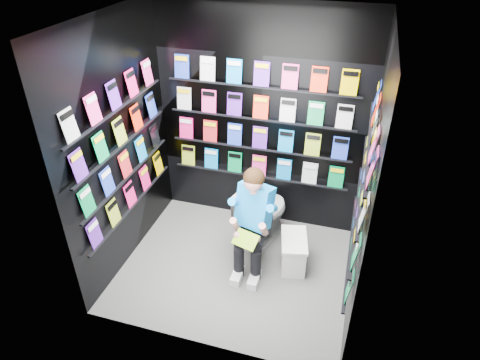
% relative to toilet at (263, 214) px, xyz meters
% --- Properties ---
extents(floor, '(2.40, 2.40, 0.00)m').
position_rel_toilet_xyz_m(floor, '(-0.16, -0.56, -0.37)').
color(floor, '#595956').
rests_on(floor, ground).
extents(ceiling, '(2.40, 2.40, 0.00)m').
position_rel_toilet_xyz_m(ceiling, '(-0.16, -0.56, 2.23)').
color(ceiling, white).
rests_on(ceiling, floor).
extents(wall_back, '(2.40, 0.04, 2.60)m').
position_rel_toilet_xyz_m(wall_back, '(-0.16, 0.44, 0.93)').
color(wall_back, black).
rests_on(wall_back, floor).
extents(wall_front, '(2.40, 0.04, 2.60)m').
position_rel_toilet_xyz_m(wall_front, '(-0.16, -1.56, 0.93)').
color(wall_front, black).
rests_on(wall_front, floor).
extents(wall_left, '(0.04, 2.00, 2.60)m').
position_rel_toilet_xyz_m(wall_left, '(-1.36, -0.56, 0.93)').
color(wall_left, black).
rests_on(wall_left, floor).
extents(wall_right, '(0.04, 2.00, 2.60)m').
position_rel_toilet_xyz_m(wall_right, '(1.04, -0.56, 0.93)').
color(wall_right, black).
rests_on(wall_right, floor).
extents(comics_back, '(2.10, 0.06, 1.37)m').
position_rel_toilet_xyz_m(comics_back, '(-0.16, 0.41, 0.94)').
color(comics_back, '#F11A72').
rests_on(comics_back, wall_back).
extents(comics_left, '(0.06, 1.70, 1.37)m').
position_rel_toilet_xyz_m(comics_left, '(-1.33, -0.56, 0.94)').
color(comics_left, '#F11A72').
rests_on(comics_left, wall_left).
extents(comics_right, '(0.06, 1.70, 1.37)m').
position_rel_toilet_xyz_m(comics_right, '(1.01, -0.56, 0.94)').
color(comics_right, '#F11A72').
rests_on(comics_right, wall_right).
extents(toilet, '(0.62, 0.84, 0.73)m').
position_rel_toilet_xyz_m(toilet, '(0.00, 0.00, 0.00)').
color(toilet, silver).
rests_on(toilet, floor).
extents(longbox, '(0.33, 0.49, 0.33)m').
position_rel_toilet_xyz_m(longbox, '(0.42, -0.33, -0.20)').
color(longbox, white).
rests_on(longbox, floor).
extents(longbox_lid, '(0.36, 0.51, 0.03)m').
position_rel_toilet_xyz_m(longbox_lid, '(0.42, -0.33, -0.02)').
color(longbox_lid, white).
rests_on(longbox_lid, longbox).
extents(reader, '(0.66, 0.81, 1.29)m').
position_rel_toilet_xyz_m(reader, '(0.00, -0.38, 0.37)').
color(reader, '#0773CC').
rests_on(reader, toilet).
extents(held_comic, '(0.28, 0.21, 0.10)m').
position_rel_toilet_xyz_m(held_comic, '(0.00, -0.73, 0.21)').
color(held_comic, green).
rests_on(held_comic, reader).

